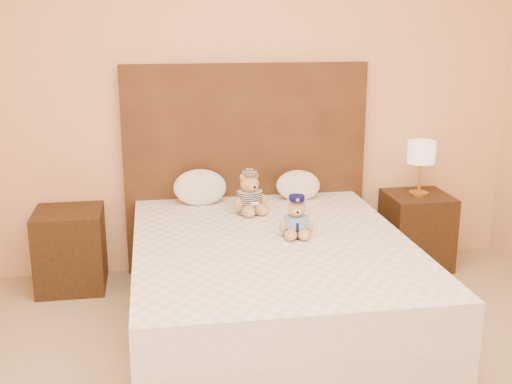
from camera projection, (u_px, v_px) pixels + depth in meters
The scene contains 10 objects.
room_walls at pixel (307, 17), 2.71m from camera, with size 4.04×4.52×2.72m.
bed at pixel (272, 284), 3.82m from camera, with size 1.60×2.00×0.55m.
headboard at pixel (246, 168), 4.66m from camera, with size 1.75×0.08×1.50m, color #513418.
nightstand_left at pixel (71, 249), 4.38m from camera, with size 0.45×0.45×0.55m, color #372311.
nightstand_right at pixel (416, 230), 4.78m from camera, with size 0.45×0.45×0.55m, color #372311.
lamp at pixel (421, 155), 4.63m from camera, with size 0.20×0.20×0.40m.
teddy_police at pixel (296, 216), 3.78m from camera, with size 0.22×0.21×0.25m, color tan, non-canonical shape.
teddy_prisoner at pixel (250, 193), 4.23m from camera, with size 0.25×0.24×0.28m, color tan, non-canonical shape.
pillow_left at pixel (200, 186), 4.45m from camera, with size 0.37×0.24×0.26m, color white.
pillow_right at pixel (298, 184), 4.56m from camera, with size 0.32×0.20×0.22m, color white.
Camera 1 is at (-0.67, -2.28, 1.81)m, focal length 45.00 mm.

